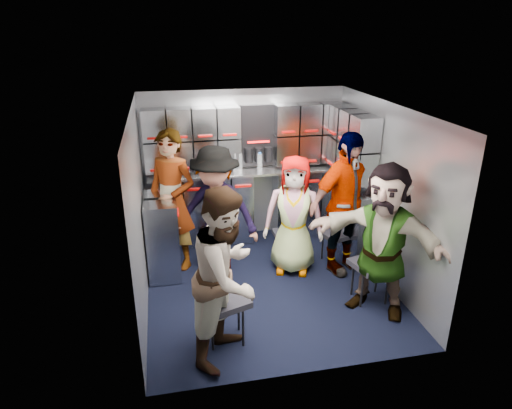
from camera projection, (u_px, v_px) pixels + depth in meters
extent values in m
plane|color=black|center=(268.00, 285.00, 5.46)|extent=(3.00, 3.00, 0.00)
cube|color=#979BA5|center=(244.00, 165.00, 6.43)|extent=(2.80, 0.04, 2.10)
cube|color=#979BA5|center=(139.00, 213.00, 4.80)|extent=(0.04, 3.00, 2.10)
cube|color=#979BA5|center=(385.00, 194.00, 5.33)|extent=(0.04, 3.00, 2.10)
cube|color=silver|center=(270.00, 108.00, 4.67)|extent=(2.80, 3.00, 0.02)
cube|color=#9AA0AA|center=(247.00, 207.00, 6.44)|extent=(2.68, 0.38, 0.99)
cube|color=#9AA0AA|center=(163.00, 236.00, 5.56)|extent=(0.38, 0.76, 0.99)
cube|color=silver|center=(247.00, 172.00, 6.25)|extent=(2.68, 0.42, 0.03)
cube|color=#9AA0AA|center=(246.00, 137.00, 6.13)|extent=(2.68, 0.28, 0.82)
cube|color=#9AA0AA|center=(352.00, 144.00, 5.77)|extent=(0.28, 1.00, 0.82)
cube|color=#9AA0AA|center=(349.00, 218.00, 6.05)|extent=(0.28, 1.20, 1.00)
cube|color=#990705|center=(250.00, 186.00, 6.12)|extent=(2.60, 0.02, 0.03)
cube|color=black|center=(225.00, 301.00, 4.36)|extent=(0.50, 0.49, 0.06)
cylinder|color=black|center=(212.00, 331.00, 4.30)|extent=(0.03, 0.03, 0.42)
cylinder|color=black|center=(243.00, 327.00, 4.36)|extent=(0.03, 0.03, 0.42)
cylinder|color=black|center=(209.00, 316.00, 4.53)|extent=(0.03, 0.03, 0.42)
cylinder|color=black|center=(239.00, 312.00, 4.59)|extent=(0.03, 0.03, 0.42)
cube|color=black|center=(215.00, 237.00, 5.76)|extent=(0.39, 0.37, 0.06)
cylinder|color=black|center=(207.00, 257.00, 5.71)|extent=(0.02, 0.02, 0.38)
cylinder|color=black|center=(227.00, 255.00, 5.76)|extent=(0.02, 0.02, 0.38)
cylinder|color=black|center=(205.00, 249.00, 5.91)|extent=(0.02, 0.02, 0.38)
cylinder|color=black|center=(225.00, 247.00, 5.96)|extent=(0.02, 0.02, 0.38)
cube|color=black|center=(289.00, 235.00, 5.82)|extent=(0.37, 0.36, 0.06)
cylinder|color=black|center=(281.00, 254.00, 5.77)|extent=(0.02, 0.02, 0.38)
cylinder|color=black|center=(301.00, 252.00, 5.82)|extent=(0.02, 0.02, 0.38)
cylinder|color=black|center=(276.00, 246.00, 5.98)|extent=(0.02, 0.02, 0.38)
cylinder|color=black|center=(296.00, 244.00, 6.03)|extent=(0.02, 0.02, 0.38)
cube|color=black|center=(337.00, 234.00, 5.82)|extent=(0.46, 0.44, 0.06)
cylinder|color=black|center=(329.00, 254.00, 5.77)|extent=(0.02, 0.02, 0.39)
cylinder|color=black|center=(349.00, 252.00, 5.82)|extent=(0.02, 0.02, 0.39)
cylinder|color=black|center=(323.00, 246.00, 5.98)|extent=(0.02, 0.02, 0.39)
cylinder|color=black|center=(342.00, 244.00, 6.04)|extent=(0.02, 0.02, 0.39)
cube|color=black|center=(372.00, 264.00, 5.01)|extent=(0.49, 0.47, 0.06)
cylinder|color=black|center=(362.00, 290.00, 4.96)|extent=(0.03, 0.03, 0.42)
cylinder|color=black|center=(387.00, 287.00, 5.01)|extent=(0.03, 0.03, 0.42)
cylinder|color=black|center=(353.00, 278.00, 5.19)|extent=(0.03, 0.03, 0.42)
cylinder|color=black|center=(377.00, 276.00, 5.24)|extent=(0.03, 0.03, 0.42)
imported|color=black|center=(172.00, 201.00, 5.58)|extent=(0.77, 0.72, 1.77)
imported|color=black|center=(227.00, 275.00, 4.05)|extent=(0.97, 1.02, 1.67)
imported|color=black|center=(216.00, 212.00, 5.44)|extent=(1.21, 1.01, 1.62)
imported|color=black|center=(294.00, 215.00, 5.53)|extent=(0.84, 0.69, 1.49)
imported|color=black|center=(345.00, 204.00, 5.48)|extent=(1.13, 0.77, 1.77)
imported|color=black|center=(383.00, 240.00, 4.71)|extent=(1.46, 1.41, 1.66)
cylinder|color=white|center=(240.00, 163.00, 6.13)|extent=(0.07, 0.07, 0.26)
cylinder|color=white|center=(235.00, 163.00, 6.11)|extent=(0.06, 0.06, 0.27)
cylinder|color=white|center=(260.00, 162.00, 6.18)|extent=(0.07, 0.07, 0.24)
cylinder|color=beige|center=(179.00, 172.00, 5.99)|extent=(0.08, 0.08, 0.11)
cylinder|color=beige|center=(305.00, 164.00, 6.32)|extent=(0.08, 0.08, 0.11)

